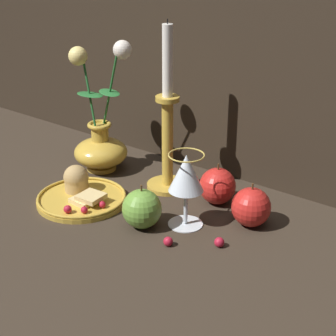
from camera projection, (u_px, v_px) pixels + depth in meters
ground_plane at (130, 200)px, 1.21m from camera, size 2.40×2.40×0.00m
vase at (101, 140)px, 1.32m from camera, size 0.15×0.13×0.32m
plate_with_pastries at (80, 193)px, 1.20m from camera, size 0.19×0.19×0.07m
wine_glass at (186, 176)px, 1.07m from camera, size 0.07×0.07×0.15m
candlestick at (167, 134)px, 1.21m from camera, size 0.09×0.09×0.37m
apple_beside_vase at (251, 207)px, 1.09m from camera, size 0.08×0.08×0.09m
apple_near_glass at (218, 186)px, 1.18m from camera, size 0.08×0.08×0.09m
apple_at_table_edge at (142, 209)px, 1.09m from camera, size 0.08×0.08×0.09m
berry_near_plate at (219, 242)px, 1.03m from camera, size 0.02×0.02×0.02m
berry_front_center at (168, 241)px, 1.04m from camera, size 0.02×0.02×0.02m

